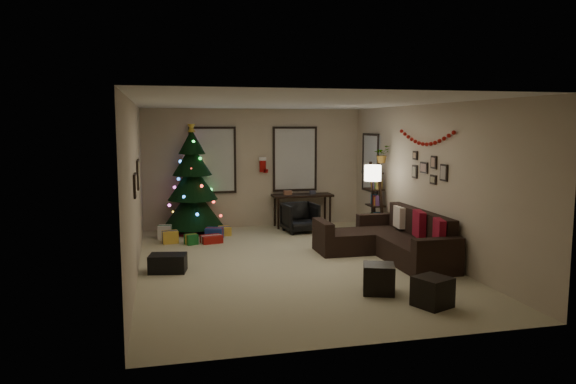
% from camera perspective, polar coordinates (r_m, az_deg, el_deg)
% --- Properties ---
extents(floor, '(7.00, 7.00, 0.00)m').
position_cam_1_polar(floor, '(9.25, 0.27, -7.56)').
color(floor, '#BFB691').
rests_on(floor, ground).
extents(ceiling, '(7.00, 7.00, 0.00)m').
position_cam_1_polar(ceiling, '(8.95, 0.28, 9.40)').
color(ceiling, white).
rests_on(ceiling, floor).
extents(wall_back, '(5.00, 0.00, 5.00)m').
position_cam_1_polar(wall_back, '(12.41, -3.58, 2.52)').
color(wall_back, '#C3B094').
rests_on(wall_back, floor).
extents(wall_front, '(5.00, 0.00, 5.00)m').
position_cam_1_polar(wall_front, '(5.69, 8.69, -3.02)').
color(wall_front, '#C3B094').
rests_on(wall_front, floor).
extents(wall_left, '(0.00, 7.00, 7.00)m').
position_cam_1_polar(wall_left, '(8.75, -15.84, 0.33)').
color(wall_left, '#C3B094').
rests_on(wall_left, floor).
extents(wall_right, '(0.00, 7.00, 7.00)m').
position_cam_1_polar(wall_right, '(9.89, 14.48, 1.13)').
color(wall_right, '#C3B094').
rests_on(wall_right, floor).
extents(window_back_left, '(1.05, 0.06, 1.50)m').
position_cam_1_polar(window_back_left, '(12.24, -7.95, 3.34)').
color(window_back_left, '#728CB2').
rests_on(window_back_left, wall_back).
extents(window_back_right, '(1.05, 0.06, 1.50)m').
position_cam_1_polar(window_back_right, '(12.57, 0.72, 3.50)').
color(window_back_right, '#728CB2').
rests_on(window_back_right, wall_back).
extents(window_right_wall, '(0.06, 0.90, 1.30)m').
position_cam_1_polar(window_right_wall, '(12.17, 8.75, 3.07)').
color(window_right_wall, '#728CB2').
rests_on(window_right_wall, wall_right).
extents(christmas_tree, '(1.31, 1.31, 2.44)m').
position_cam_1_polar(christmas_tree, '(11.92, -10.03, 0.60)').
color(christmas_tree, black).
rests_on(christmas_tree, floor).
extents(presents, '(1.50, 1.01, 0.28)m').
position_cam_1_polar(presents, '(11.21, -9.66, -4.49)').
color(presents, gold).
rests_on(presents, floor).
extents(sofa, '(1.77, 2.59, 0.84)m').
position_cam_1_polar(sofa, '(9.83, 10.80, -5.16)').
color(sofa, black).
rests_on(sofa, floor).
extents(pillow_red_a, '(0.20, 0.42, 0.41)m').
position_cam_1_polar(pillow_red_a, '(9.00, 15.66, -4.06)').
color(pillow_red_a, maroon).
rests_on(pillow_red_a, sofa).
extents(pillow_red_b, '(0.21, 0.47, 0.45)m').
position_cam_1_polar(pillow_red_b, '(9.59, 13.67, -3.31)').
color(pillow_red_b, maroon).
rests_on(pillow_red_b, sofa).
extents(pillow_cream, '(0.16, 0.40, 0.39)m').
position_cam_1_polar(pillow_cream, '(10.29, 11.66, -2.61)').
color(pillow_cream, beige).
rests_on(pillow_cream, sofa).
extents(ottoman_near, '(0.55, 0.55, 0.41)m').
position_cam_1_polar(ottoman_near, '(7.75, 9.55, -9.00)').
color(ottoman_near, black).
rests_on(ottoman_near, floor).
extents(ottoman_far, '(0.54, 0.54, 0.39)m').
position_cam_1_polar(ottoman_far, '(7.35, 15.00, -10.14)').
color(ottoman_far, black).
rests_on(ottoman_far, floor).
extents(desk, '(1.39, 0.50, 0.75)m').
position_cam_1_polar(desk, '(12.44, 1.52, -0.65)').
color(desk, black).
rests_on(desk, floor).
extents(desk_chair, '(0.70, 0.66, 0.65)m').
position_cam_1_polar(desk_chair, '(11.82, 1.27, -2.70)').
color(desk_chair, black).
rests_on(desk_chair, floor).
extents(bookshelf, '(0.30, 0.47, 1.57)m').
position_cam_1_polar(bookshelf, '(11.51, 9.28, -0.88)').
color(bookshelf, black).
rests_on(bookshelf, floor).
extents(potted_plant, '(0.54, 0.52, 0.47)m').
position_cam_1_polar(potted_plant, '(11.19, 9.87, 4.22)').
color(potted_plant, '#4C4C4C').
rests_on(potted_plant, bookshelf).
extents(floor_lamp, '(0.33, 0.33, 1.56)m').
position_cam_1_polar(floor_lamp, '(10.73, 8.92, 1.45)').
color(floor_lamp, black).
rests_on(floor_lamp, floor).
extents(art_map, '(0.04, 0.60, 0.50)m').
position_cam_1_polar(art_map, '(9.67, -15.53, 1.81)').
color(art_map, black).
rests_on(art_map, wall_left).
extents(art_abstract, '(0.04, 0.45, 0.35)m').
position_cam_1_polar(art_abstract, '(8.31, -15.84, 0.67)').
color(art_abstract, black).
rests_on(art_abstract, wall_left).
extents(gallery, '(0.03, 1.25, 0.54)m').
position_cam_1_polar(gallery, '(9.80, 14.62, 2.38)').
color(gallery, black).
rests_on(gallery, wall_right).
extents(garland, '(0.08, 1.90, 0.30)m').
position_cam_1_polar(garland, '(9.86, 14.25, 5.60)').
color(garland, '#A5140C').
rests_on(garland, wall_right).
extents(stocking_left, '(0.20, 0.05, 0.36)m').
position_cam_1_polar(stocking_left, '(12.43, -4.28, 3.43)').
color(stocking_left, '#990F0C').
rests_on(stocking_left, wall_back).
extents(stocking_right, '(0.20, 0.05, 0.36)m').
position_cam_1_polar(stocking_right, '(12.36, -2.65, 2.91)').
color(stocking_right, '#990F0C').
rests_on(stocking_right, wall_back).
extents(storage_bin, '(0.64, 0.48, 0.29)m').
position_cam_1_polar(storage_bin, '(8.91, -12.56, -7.35)').
color(storage_bin, black).
rests_on(storage_bin, floor).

